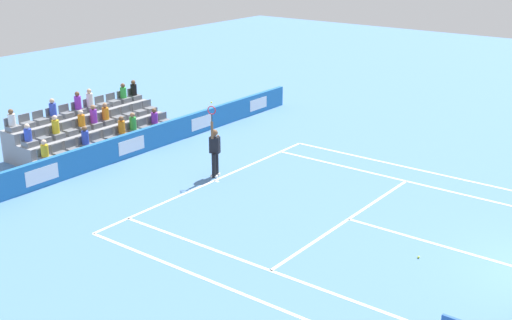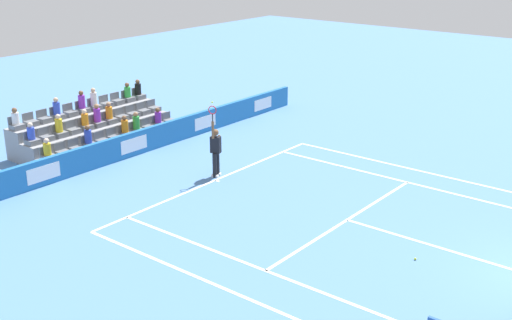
% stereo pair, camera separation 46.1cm
% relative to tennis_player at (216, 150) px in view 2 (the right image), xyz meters
% --- Properties ---
extents(line_baseline, '(10.97, 0.10, 0.01)m').
position_rel_tennis_player_xyz_m(line_baseline, '(0.36, 0.26, -0.99)').
color(line_baseline, white).
rests_on(line_baseline, ground).
extents(line_service, '(8.23, 0.10, 0.01)m').
position_rel_tennis_player_xyz_m(line_service, '(0.36, 5.75, -0.99)').
color(line_service, white).
rests_on(line_service, ground).
extents(line_centre_service, '(0.10, 6.40, 0.01)m').
position_rel_tennis_player_xyz_m(line_centre_service, '(0.36, 8.95, -0.99)').
color(line_centre_service, white).
rests_on(line_centre_service, ground).
extents(line_singles_sideline_left, '(0.10, 11.89, 0.01)m').
position_rel_tennis_player_xyz_m(line_singles_sideline_left, '(4.47, 6.21, -0.99)').
color(line_singles_sideline_left, white).
rests_on(line_singles_sideline_left, ground).
extents(line_singles_sideline_right, '(0.10, 11.89, 0.01)m').
position_rel_tennis_player_xyz_m(line_singles_sideline_right, '(-3.76, 6.21, -0.99)').
color(line_singles_sideline_right, white).
rests_on(line_singles_sideline_right, ground).
extents(line_doubles_sideline_left, '(0.10, 11.89, 0.01)m').
position_rel_tennis_player_xyz_m(line_doubles_sideline_left, '(5.84, 6.21, -0.99)').
color(line_doubles_sideline_left, white).
rests_on(line_doubles_sideline_left, ground).
extents(line_doubles_sideline_right, '(0.10, 11.89, 0.01)m').
position_rel_tennis_player_xyz_m(line_doubles_sideline_right, '(-5.13, 6.21, -0.99)').
color(line_doubles_sideline_right, white).
rests_on(line_doubles_sideline_right, ground).
extents(line_centre_mark, '(0.10, 0.20, 0.01)m').
position_rel_tennis_player_xyz_m(line_centre_mark, '(0.36, 0.36, -0.99)').
color(line_centre_mark, white).
rests_on(line_centre_mark, ground).
extents(sponsor_barrier, '(20.69, 0.22, 0.96)m').
position_rel_tennis_player_xyz_m(sponsor_barrier, '(0.36, -4.13, -0.51)').
color(sponsor_barrier, '#1E66AD').
rests_on(sponsor_barrier, ground).
extents(tennis_player, '(0.54, 0.43, 2.85)m').
position_rel_tennis_player_xyz_m(tennis_player, '(0.00, 0.00, 0.00)').
color(tennis_player, black).
rests_on(tennis_player, ground).
extents(stadium_stand, '(6.82, 2.85, 2.21)m').
position_rel_tennis_player_xyz_m(stadium_stand, '(0.36, -6.44, -0.43)').
color(stadium_stand, gray).
rests_on(stadium_stand, ground).
extents(loose_tennis_ball, '(0.07, 0.07, 0.07)m').
position_rel_tennis_player_xyz_m(loose_tennis_ball, '(1.46, 8.56, -0.96)').
color(loose_tennis_ball, '#D1E533').
rests_on(loose_tennis_ball, ground).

